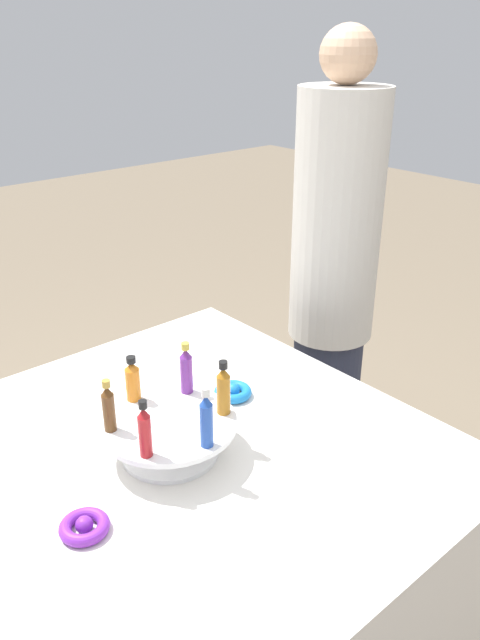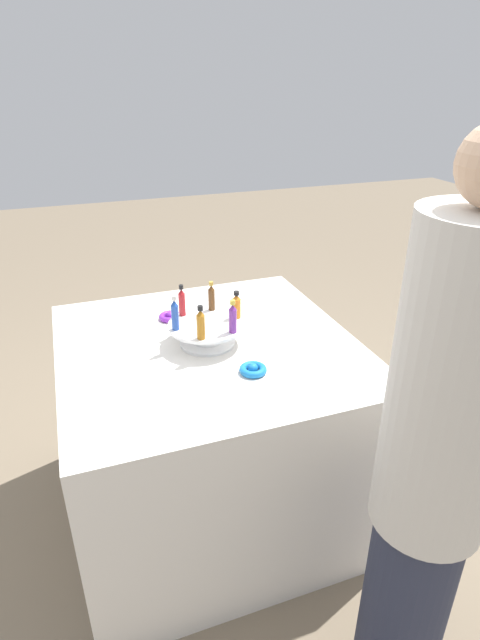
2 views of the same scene
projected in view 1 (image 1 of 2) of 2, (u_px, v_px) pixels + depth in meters
party_table at (178, 587)px, 1.48m from camera, size 1.07×1.07×0.79m
display_stand at (169, 434)px, 1.30m from camera, size 0.28×0.28×0.08m
bottle_orange at (133, 380)px, 1.34m from camera, size 0.03×0.03×0.10m
bottle_brown at (109, 407)px, 1.23m from camera, size 0.03×0.03×0.11m
bottle_red at (145, 431)px, 1.16m from camera, size 0.02×0.02×0.12m
bottle_blue at (206, 419)px, 1.18m from camera, size 0.03×0.03×0.13m
bottle_amber at (223, 389)px, 1.29m from camera, size 0.03×0.03×0.12m
bottle_purple at (186, 370)px, 1.36m from camera, size 0.03×0.03×0.12m
ribbon_bow_purple at (84, 526)px, 1.11m from camera, size 0.09×0.09×0.03m
ribbon_bow_blue at (233, 392)px, 1.51m from camera, size 0.09×0.09×0.03m
person_figure at (332, 294)px, 2.03m from camera, size 0.27×0.27×1.62m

